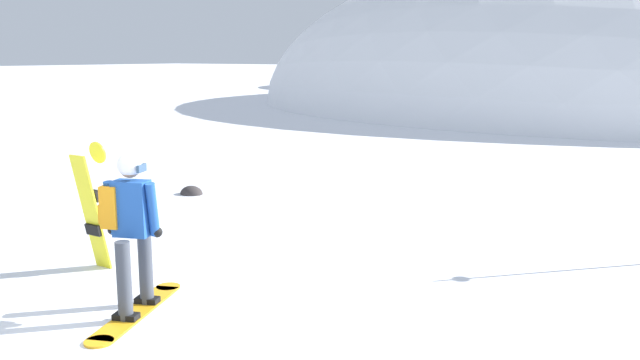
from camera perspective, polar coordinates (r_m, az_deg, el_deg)
name	(u,v)px	position (r m, az deg, el deg)	size (l,w,h in m)	color
ground_plane	(150,337)	(6.90, -14.17, -12.75)	(300.00, 300.00, 0.00)	white
ridge_peak_main	(612,104)	(41.03, 23.42, 5.92)	(39.70, 35.73, 17.49)	white
ridge_peak_far	(404,87)	(57.65, 7.14, 7.79)	(22.16, 19.95, 7.51)	white
snowboarder_main	(130,228)	(7.27, -15.75, -3.96)	(0.85, 1.73, 1.71)	orange
spare_snowboard	(92,206)	(8.90, -18.68, -2.11)	(0.28, 0.36, 1.63)	yellow
rock_dark	(191,194)	(13.46, -10.81, -1.18)	(0.47, 0.40, 0.33)	#383333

